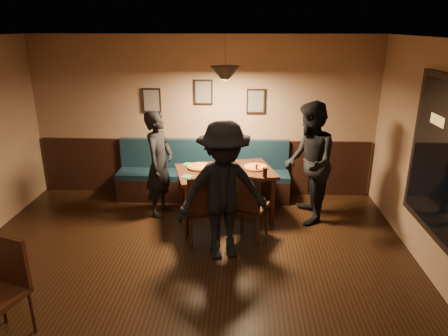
% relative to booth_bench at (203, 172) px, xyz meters
% --- Properties ---
extents(floor, '(7.00, 7.00, 0.00)m').
position_rel_booth_bench_xyz_m(floor, '(0.00, -3.20, -0.50)').
color(floor, black).
rests_on(floor, ground).
extents(ceiling, '(7.00, 7.00, 0.00)m').
position_rel_booth_bench_xyz_m(ceiling, '(0.00, -3.20, 2.30)').
color(ceiling, silver).
rests_on(ceiling, ground).
extents(wall_back, '(6.00, 0.00, 6.00)m').
position_rel_booth_bench_xyz_m(wall_back, '(0.00, 0.30, 0.90)').
color(wall_back, '#8C704F').
rests_on(wall_back, ground).
extents(wainscot, '(5.88, 0.06, 1.00)m').
position_rel_booth_bench_xyz_m(wainscot, '(0.00, 0.27, 0.00)').
color(wainscot, black).
rests_on(wainscot, ground).
extents(booth_bench, '(3.00, 0.60, 1.00)m').
position_rel_booth_bench_xyz_m(booth_bench, '(0.00, 0.00, 0.00)').
color(booth_bench, '#0F232D').
rests_on(booth_bench, ground).
extents(picture_left, '(0.32, 0.04, 0.42)m').
position_rel_booth_bench_xyz_m(picture_left, '(-0.90, 0.27, 1.20)').
color(picture_left, black).
rests_on(picture_left, wall_back).
extents(picture_center, '(0.32, 0.04, 0.42)m').
position_rel_booth_bench_xyz_m(picture_center, '(0.00, 0.27, 1.35)').
color(picture_center, black).
rests_on(picture_center, wall_back).
extents(picture_right, '(0.32, 0.04, 0.42)m').
position_rel_booth_bench_xyz_m(picture_right, '(0.90, 0.27, 1.20)').
color(picture_right, black).
rests_on(picture_right, wall_back).
extents(pendant_lamp, '(0.44, 0.44, 0.25)m').
position_rel_booth_bench_xyz_m(pendant_lamp, '(0.42, -0.72, 1.75)').
color(pendant_lamp, black).
rests_on(pendant_lamp, ceiling).
extents(dining_table, '(1.67, 1.30, 0.79)m').
position_rel_booth_bench_xyz_m(dining_table, '(0.42, -0.72, -0.10)').
color(dining_table, black).
rests_on(dining_table, floor).
extents(chair_near_left, '(0.58, 0.58, 1.05)m').
position_rel_booth_bench_xyz_m(chair_near_left, '(0.13, -1.54, 0.02)').
color(chair_near_left, black).
rests_on(chair_near_left, floor).
extents(chair_near_right, '(0.60, 0.60, 1.03)m').
position_rel_booth_bench_xyz_m(chair_near_right, '(0.80, -1.41, 0.02)').
color(chair_near_right, black).
rests_on(chair_near_right, floor).
extents(diner_left, '(0.54, 0.70, 1.71)m').
position_rel_booth_bench_xyz_m(diner_left, '(-0.63, -0.66, 0.35)').
color(diner_left, black).
rests_on(diner_left, floor).
extents(diner_right, '(0.73, 0.93, 1.88)m').
position_rel_booth_bench_xyz_m(diner_right, '(1.70, -0.77, 0.44)').
color(diner_right, black).
rests_on(diner_right, floor).
extents(diner_front, '(1.34, 1.01, 1.85)m').
position_rel_booth_bench_xyz_m(diner_front, '(0.46, -1.92, 0.42)').
color(diner_front, black).
rests_on(diner_front, floor).
extents(pizza_a, '(0.49, 0.49, 0.04)m').
position_rel_booth_bench_xyz_m(pizza_a, '(0.01, -0.64, 0.31)').
color(pizza_a, gold).
rests_on(pizza_a, dining_table).
extents(pizza_b, '(0.35, 0.35, 0.04)m').
position_rel_booth_bench_xyz_m(pizza_b, '(0.38, -0.86, 0.31)').
color(pizza_b, '#C08824').
rests_on(pizza_b, dining_table).
extents(pizza_c, '(0.48, 0.48, 0.04)m').
position_rel_booth_bench_xyz_m(pizza_c, '(0.90, -0.61, 0.31)').
color(pizza_c, orange).
rests_on(pizza_c, dining_table).
extents(soda_glass, '(0.09, 0.09, 0.15)m').
position_rel_booth_bench_xyz_m(soda_glass, '(1.02, -1.01, 0.37)').
color(soda_glass, black).
rests_on(soda_glass, dining_table).
extents(tabasco_bottle, '(0.04, 0.04, 0.13)m').
position_rel_booth_bench_xyz_m(tabasco_bottle, '(0.90, -0.76, 0.36)').
color(tabasco_bottle, '#9A0507').
rests_on(tabasco_bottle, dining_table).
extents(napkin_a, '(0.18, 0.18, 0.01)m').
position_rel_booth_bench_xyz_m(napkin_a, '(-0.19, -0.48, 0.30)').
color(napkin_a, '#1F7633').
rests_on(napkin_a, dining_table).
extents(napkin_b, '(0.19, 0.19, 0.01)m').
position_rel_booth_bench_xyz_m(napkin_b, '(-0.14, -1.04, 0.30)').
color(napkin_b, '#1B6834').
rests_on(napkin_b, dining_table).
extents(cutlery_set, '(0.18, 0.06, 0.00)m').
position_rel_booth_bench_xyz_m(cutlery_set, '(0.41, -1.13, 0.29)').
color(cutlery_set, silver).
rests_on(cutlery_set, dining_table).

